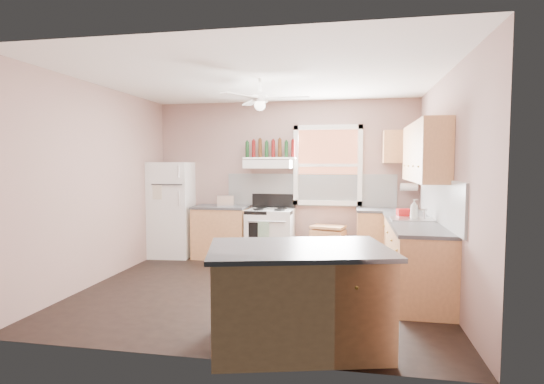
% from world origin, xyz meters
% --- Properties ---
extents(floor, '(4.50, 4.50, 0.00)m').
position_xyz_m(floor, '(0.00, 0.00, 0.00)').
color(floor, black).
rests_on(floor, ground).
extents(ceiling, '(4.50, 4.50, 0.00)m').
position_xyz_m(ceiling, '(0.00, 0.00, 2.70)').
color(ceiling, white).
rests_on(ceiling, ground).
extents(wall_back, '(4.50, 0.05, 2.70)m').
position_xyz_m(wall_back, '(0.00, 2.02, 1.35)').
color(wall_back, gray).
rests_on(wall_back, ground).
extents(wall_right, '(0.05, 4.00, 2.70)m').
position_xyz_m(wall_right, '(2.27, 0.00, 1.35)').
color(wall_right, gray).
rests_on(wall_right, ground).
extents(wall_left, '(0.05, 4.00, 2.70)m').
position_xyz_m(wall_left, '(-2.27, 0.00, 1.35)').
color(wall_left, gray).
rests_on(wall_left, ground).
extents(backsplash_back, '(2.90, 0.03, 0.55)m').
position_xyz_m(backsplash_back, '(0.45, 1.99, 1.18)').
color(backsplash_back, white).
rests_on(backsplash_back, wall_back).
extents(backsplash_right, '(0.03, 2.60, 0.55)m').
position_xyz_m(backsplash_right, '(2.23, 0.30, 1.18)').
color(backsplash_right, white).
rests_on(backsplash_right, wall_right).
extents(window_view, '(1.00, 0.02, 1.20)m').
position_xyz_m(window_view, '(0.75, 1.98, 1.60)').
color(window_view, brown).
rests_on(window_view, wall_back).
extents(window_frame, '(1.16, 0.07, 1.36)m').
position_xyz_m(window_frame, '(0.75, 1.96, 1.60)').
color(window_frame, white).
rests_on(window_frame, wall_back).
extents(refrigerator, '(0.76, 0.74, 1.65)m').
position_xyz_m(refrigerator, '(-1.95, 1.65, 0.83)').
color(refrigerator, white).
rests_on(refrigerator, floor).
extents(base_cabinet_left, '(0.90, 0.60, 0.86)m').
position_xyz_m(base_cabinet_left, '(-1.06, 1.70, 0.43)').
color(base_cabinet_left, '#AD7648').
rests_on(base_cabinet_left, floor).
extents(counter_left, '(0.92, 0.62, 0.04)m').
position_xyz_m(counter_left, '(-1.06, 1.70, 0.88)').
color(counter_left, '#3E3E40').
rests_on(counter_left, base_cabinet_left).
extents(toaster, '(0.32, 0.24, 0.18)m').
position_xyz_m(toaster, '(-0.98, 1.68, 0.99)').
color(toaster, silver).
rests_on(toaster, counter_left).
extents(stove, '(0.76, 0.64, 0.86)m').
position_xyz_m(stove, '(-0.18, 1.67, 0.43)').
color(stove, white).
rests_on(stove, floor).
extents(range_hood, '(0.78, 0.50, 0.14)m').
position_xyz_m(range_hood, '(-0.23, 1.75, 1.62)').
color(range_hood, white).
rests_on(range_hood, wall_back).
extents(bottle_shelf, '(0.90, 0.26, 0.03)m').
position_xyz_m(bottle_shelf, '(-0.23, 1.87, 1.72)').
color(bottle_shelf, white).
rests_on(bottle_shelf, range_hood).
extents(cart, '(0.61, 0.48, 0.53)m').
position_xyz_m(cart, '(0.78, 1.73, 0.27)').
color(cart, '#AD7648').
rests_on(cart, floor).
extents(base_cabinet_corner, '(1.00, 0.60, 0.86)m').
position_xyz_m(base_cabinet_corner, '(1.75, 1.70, 0.43)').
color(base_cabinet_corner, '#AD7648').
rests_on(base_cabinet_corner, floor).
extents(base_cabinet_right, '(0.60, 2.20, 0.86)m').
position_xyz_m(base_cabinet_right, '(1.95, 0.30, 0.43)').
color(base_cabinet_right, '#AD7648').
rests_on(base_cabinet_right, floor).
extents(counter_corner, '(1.02, 0.62, 0.04)m').
position_xyz_m(counter_corner, '(1.75, 1.70, 0.88)').
color(counter_corner, '#3E3E40').
rests_on(counter_corner, base_cabinet_corner).
extents(counter_right, '(0.62, 2.22, 0.04)m').
position_xyz_m(counter_right, '(1.94, 0.30, 0.88)').
color(counter_right, '#3E3E40').
rests_on(counter_right, base_cabinet_right).
extents(sink, '(0.55, 0.45, 0.03)m').
position_xyz_m(sink, '(1.94, 0.50, 0.90)').
color(sink, silver).
rests_on(sink, counter_right).
extents(faucet, '(0.03, 0.03, 0.14)m').
position_xyz_m(faucet, '(2.10, 0.50, 0.97)').
color(faucet, silver).
rests_on(faucet, sink).
extents(upper_cabinet_right, '(0.33, 1.80, 0.76)m').
position_xyz_m(upper_cabinet_right, '(2.08, 0.50, 1.78)').
color(upper_cabinet_right, '#AD7648').
rests_on(upper_cabinet_right, wall_right).
extents(upper_cabinet_corner, '(0.60, 0.33, 0.52)m').
position_xyz_m(upper_cabinet_corner, '(1.95, 1.83, 1.90)').
color(upper_cabinet_corner, '#AD7648').
rests_on(upper_cabinet_corner, wall_back).
extents(paper_towel, '(0.26, 0.12, 0.12)m').
position_xyz_m(paper_towel, '(2.07, 1.86, 1.25)').
color(paper_towel, white).
rests_on(paper_towel, wall_back).
extents(island, '(1.68, 1.28, 0.86)m').
position_xyz_m(island, '(0.70, -1.60, 0.43)').
color(island, '#AD7648').
rests_on(island, floor).
extents(island_top, '(1.78, 1.39, 0.04)m').
position_xyz_m(island_top, '(0.70, -1.60, 0.88)').
color(island_top, '#3E3E40').
rests_on(island_top, island).
extents(ceiling_fan_hub, '(0.20, 0.20, 0.08)m').
position_xyz_m(ceiling_fan_hub, '(0.00, 0.00, 2.45)').
color(ceiling_fan_hub, white).
rests_on(ceiling_fan_hub, ceiling).
extents(soap_bottle, '(0.12, 0.11, 0.27)m').
position_xyz_m(soap_bottle, '(1.97, 0.50, 1.03)').
color(soap_bottle, silver).
rests_on(soap_bottle, counter_right).
extents(red_caddy, '(0.20, 0.16, 0.10)m').
position_xyz_m(red_caddy, '(1.88, 0.83, 0.95)').
color(red_caddy, '#B20F10').
rests_on(red_caddy, counter_right).
extents(wine_bottles, '(0.86, 0.06, 0.31)m').
position_xyz_m(wine_bottles, '(-0.23, 1.87, 1.88)').
color(wine_bottles, '#143819').
rests_on(wine_bottles, bottle_shelf).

